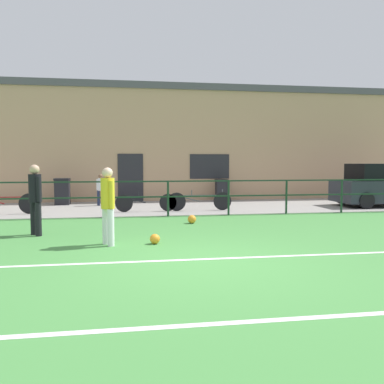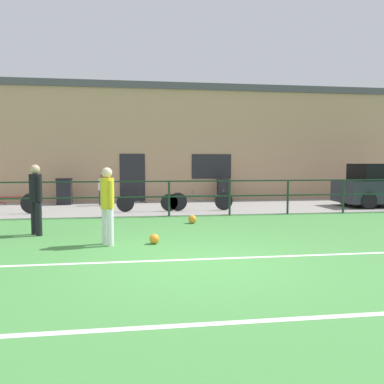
{
  "view_description": "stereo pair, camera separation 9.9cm",
  "coord_description": "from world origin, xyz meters",
  "px_view_note": "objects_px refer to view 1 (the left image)",
  "views": [
    {
      "loc": [
        -1.24,
        -6.79,
        1.74
      ],
      "look_at": [
        0.28,
        2.82,
        1.02
      ],
      "focal_mm": 37.57,
      "sensor_mm": 36.0,
      "label": 1
    },
    {
      "loc": [
        -1.14,
        -6.81,
        1.74
      ],
      "look_at": [
        0.28,
        2.82,
        1.02
      ],
      "focal_mm": 37.57,
      "sensor_mm": 36.0,
      "label": 2
    }
  ],
  "objects_px": {
    "bicycle_parked_3": "(5,204)",
    "trash_bin_0": "(222,190)",
    "player_striker": "(108,201)",
    "soccer_ball_match": "(155,239)",
    "soccer_ball_spare": "(192,219)",
    "bicycle_parked_1": "(200,201)",
    "spectator_child": "(101,188)",
    "player_goalkeeper": "(35,195)",
    "bicycle_parked_4": "(146,202)",
    "parked_car_red": "(384,186)",
    "trash_bin_1": "(62,191)"
  },
  "relations": [
    {
      "from": "player_goalkeeper",
      "to": "parked_car_red",
      "type": "xyz_separation_m",
      "value": [
        12.12,
        4.46,
        -0.16
      ]
    },
    {
      "from": "spectator_child",
      "to": "trash_bin_0",
      "type": "bearing_deg",
      "value": -151.87
    },
    {
      "from": "player_striker",
      "to": "soccer_ball_match",
      "type": "height_order",
      "value": "player_striker"
    },
    {
      "from": "player_goalkeeper",
      "to": "bicycle_parked_1",
      "type": "relative_size",
      "value": 0.73
    },
    {
      "from": "parked_car_red",
      "to": "bicycle_parked_3",
      "type": "bearing_deg",
      "value": -178.45
    },
    {
      "from": "player_striker",
      "to": "soccer_ball_match",
      "type": "bearing_deg",
      "value": 59.78
    },
    {
      "from": "spectator_child",
      "to": "bicycle_parked_4",
      "type": "relative_size",
      "value": 0.59
    },
    {
      "from": "soccer_ball_match",
      "to": "parked_car_red",
      "type": "bearing_deg",
      "value": 32.16
    },
    {
      "from": "parked_car_red",
      "to": "bicycle_parked_3",
      "type": "height_order",
      "value": "parked_car_red"
    },
    {
      "from": "bicycle_parked_4",
      "to": "trash_bin_0",
      "type": "bearing_deg",
      "value": 43.07
    },
    {
      "from": "soccer_ball_spare",
      "to": "spectator_child",
      "type": "xyz_separation_m",
      "value": [
        -2.87,
        5.03,
        0.61
      ]
    },
    {
      "from": "spectator_child",
      "to": "bicycle_parked_3",
      "type": "bearing_deg",
      "value": 53.87
    },
    {
      "from": "player_striker",
      "to": "trash_bin_1",
      "type": "bearing_deg",
      "value": 166.78
    },
    {
      "from": "soccer_ball_match",
      "to": "soccer_ball_spare",
      "type": "xyz_separation_m",
      "value": [
        1.23,
        2.72,
        0.01
      ]
    },
    {
      "from": "player_goalkeeper",
      "to": "soccer_ball_spare",
      "type": "bearing_deg",
      "value": -109.49
    },
    {
      "from": "spectator_child",
      "to": "trash_bin_1",
      "type": "xyz_separation_m",
      "value": [
        -1.55,
        0.58,
        -0.17
      ]
    },
    {
      "from": "player_striker",
      "to": "bicycle_parked_4",
      "type": "xyz_separation_m",
      "value": [
        1.02,
        5.49,
        -0.59
      ]
    },
    {
      "from": "soccer_ball_spare",
      "to": "bicycle_parked_1",
      "type": "height_order",
      "value": "bicycle_parked_1"
    },
    {
      "from": "soccer_ball_spare",
      "to": "bicycle_parked_3",
      "type": "relative_size",
      "value": 0.11
    },
    {
      "from": "player_striker",
      "to": "trash_bin_0",
      "type": "xyz_separation_m",
      "value": [
        4.47,
        8.72,
        -0.42
      ]
    },
    {
      "from": "player_goalkeeper",
      "to": "bicycle_parked_3",
      "type": "height_order",
      "value": "player_goalkeeper"
    },
    {
      "from": "trash_bin_1",
      "to": "player_striker",
      "type": "bearing_deg",
      "value": -74.99
    },
    {
      "from": "trash_bin_0",
      "to": "bicycle_parked_4",
      "type": "bearing_deg",
      "value": -136.93
    },
    {
      "from": "player_striker",
      "to": "trash_bin_0",
      "type": "distance_m",
      "value": 9.81
    },
    {
      "from": "soccer_ball_match",
      "to": "spectator_child",
      "type": "distance_m",
      "value": 7.94
    },
    {
      "from": "trash_bin_0",
      "to": "trash_bin_1",
      "type": "relative_size",
      "value": 0.9
    },
    {
      "from": "bicycle_parked_3",
      "to": "player_goalkeeper",
      "type": "bearing_deg",
      "value": -65.32
    },
    {
      "from": "player_striker",
      "to": "parked_car_red",
      "type": "relative_size",
      "value": 0.42
    },
    {
      "from": "player_goalkeeper",
      "to": "bicycle_parked_3",
      "type": "xyz_separation_m",
      "value": [
        -1.87,
        4.08,
        -0.58
      ]
    },
    {
      "from": "soccer_ball_match",
      "to": "parked_car_red",
      "type": "relative_size",
      "value": 0.06
    },
    {
      "from": "soccer_ball_match",
      "to": "player_goalkeeper",
      "type": "bearing_deg",
      "value": 152.0
    },
    {
      "from": "bicycle_parked_3",
      "to": "trash_bin_0",
      "type": "height_order",
      "value": "trash_bin_0"
    },
    {
      "from": "player_goalkeeper",
      "to": "bicycle_parked_3",
      "type": "relative_size",
      "value": 0.76
    },
    {
      "from": "bicycle_parked_3",
      "to": "trash_bin_0",
      "type": "bearing_deg",
      "value": 21.72
    },
    {
      "from": "player_striker",
      "to": "bicycle_parked_3",
      "type": "relative_size",
      "value": 0.73
    },
    {
      "from": "player_striker",
      "to": "soccer_ball_match",
      "type": "xyz_separation_m",
      "value": [
        0.97,
        -0.03,
        -0.82
      ]
    },
    {
      "from": "player_striker",
      "to": "soccer_ball_spare",
      "type": "bearing_deg",
      "value": 112.43
    },
    {
      "from": "player_goalkeeper",
      "to": "parked_car_red",
      "type": "distance_m",
      "value": 12.91
    },
    {
      "from": "player_striker",
      "to": "bicycle_parked_1",
      "type": "xyz_separation_m",
      "value": [
        2.92,
        5.49,
        -0.57
      ]
    },
    {
      "from": "soccer_ball_match",
      "to": "parked_car_red",
      "type": "xyz_separation_m",
      "value": [
        9.39,
        5.91,
        0.69
      ]
    },
    {
      "from": "soccer_ball_spare",
      "to": "bicycle_parked_4",
      "type": "distance_m",
      "value": 3.05
    },
    {
      "from": "player_striker",
      "to": "bicycle_parked_4",
      "type": "relative_size",
      "value": 0.76
    },
    {
      "from": "player_goalkeeper",
      "to": "bicycle_parked_4",
      "type": "height_order",
      "value": "player_goalkeeper"
    },
    {
      "from": "parked_car_red",
      "to": "trash_bin_1",
      "type": "bearing_deg",
      "value": 169.14
    },
    {
      "from": "trash_bin_0",
      "to": "player_striker",
      "type": "bearing_deg",
      "value": -117.16
    },
    {
      "from": "trash_bin_0",
      "to": "bicycle_parked_1",
      "type": "bearing_deg",
      "value": -115.75
    },
    {
      "from": "bicycle_parked_3",
      "to": "trash_bin_0",
      "type": "relative_size",
      "value": 2.32
    },
    {
      "from": "player_striker",
      "to": "parked_car_red",
      "type": "xyz_separation_m",
      "value": [
        10.37,
        5.87,
        -0.13
      ]
    },
    {
      "from": "bicycle_parked_4",
      "to": "trash_bin_0",
      "type": "height_order",
      "value": "trash_bin_0"
    },
    {
      "from": "soccer_ball_match",
      "to": "bicycle_parked_4",
      "type": "distance_m",
      "value": 5.53
    }
  ]
}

